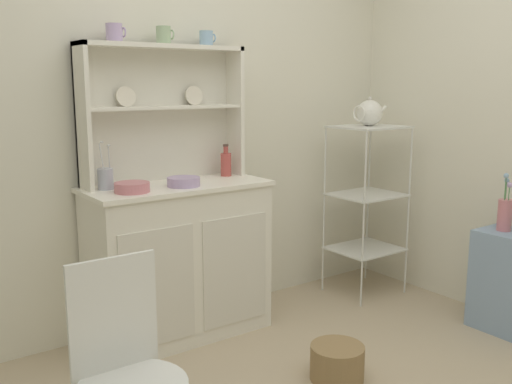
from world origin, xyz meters
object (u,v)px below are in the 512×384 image
(porcelain_teapot, at_px, (369,113))
(bakers_rack, at_px, (367,189))
(bowl_mixing_large, at_px, (132,187))
(jam_bottle, at_px, (226,163))
(hutch_shelf_unit, at_px, (161,103))
(floor_basket, at_px, (337,362))
(hutch_cabinet, at_px, (179,259))
(utensil_jar, at_px, (106,178))
(flower_vase, at_px, (505,213))
(cup_lilac_0, at_px, (114,33))
(wire_chair, at_px, (125,361))

(porcelain_teapot, bearing_deg, bakers_rack, -0.00)
(bakers_rack, xyz_separation_m, bowl_mixing_large, (-1.64, 0.05, 0.18))
(jam_bottle, bearing_deg, bakers_rack, -12.19)
(hutch_shelf_unit, distance_m, floor_basket, 1.65)
(hutch_cabinet, bearing_deg, utensil_jar, 168.24)
(flower_vase, bearing_deg, floor_basket, 175.41)
(cup_lilac_0, bearing_deg, hutch_shelf_unit, 8.80)
(wire_chair, relative_size, utensil_jar, 3.37)
(bakers_rack, xyz_separation_m, wire_chair, (-2.13, -0.96, -0.20))
(wire_chair, relative_size, floor_basket, 3.26)
(bowl_mixing_large, xyz_separation_m, porcelain_teapot, (1.64, -0.05, 0.33))
(bowl_mixing_large, xyz_separation_m, utensil_jar, (-0.08, 0.15, 0.03))
(bowl_mixing_large, height_order, flower_vase, bowl_mixing_large)
(hutch_cabinet, relative_size, floor_basket, 3.87)
(wire_chair, xyz_separation_m, utensil_jar, (0.41, 1.16, 0.41))
(floor_basket, bearing_deg, hutch_cabinet, 112.58)
(hutch_shelf_unit, bearing_deg, bakers_rack, -12.08)
(hutch_shelf_unit, distance_m, utensil_jar, 0.53)
(wire_chair, relative_size, porcelain_teapot, 3.29)
(cup_lilac_0, distance_m, utensil_jar, 0.74)
(cup_lilac_0, distance_m, porcelain_teapot, 1.69)
(jam_bottle, bearing_deg, wire_chair, -134.63)
(cup_lilac_0, xyz_separation_m, bowl_mixing_large, (-0.02, -0.20, -0.77))
(bakers_rack, bearing_deg, jam_bottle, 167.81)
(bakers_rack, height_order, cup_lilac_0, cup_lilac_0)
(hutch_cabinet, xyz_separation_m, utensil_jar, (-0.37, 0.08, 0.48))
(hutch_shelf_unit, bearing_deg, flower_vase, -36.28)
(bakers_rack, height_order, bowl_mixing_large, bakers_rack)
(floor_basket, bearing_deg, bakers_rack, 38.01)
(porcelain_teapot, bearing_deg, hutch_cabinet, 174.71)
(floor_basket, bearing_deg, bowl_mixing_large, 129.10)
(jam_bottle, bearing_deg, floor_basket, -90.11)
(bakers_rack, height_order, flower_vase, bakers_rack)
(hutch_cabinet, relative_size, bowl_mixing_large, 5.70)
(wire_chair, height_order, porcelain_teapot, porcelain_teapot)
(hutch_cabinet, height_order, bowl_mixing_large, bowl_mixing_large)
(floor_basket, height_order, cup_lilac_0, cup_lilac_0)
(wire_chair, xyz_separation_m, jam_bottle, (1.15, 1.17, 0.43))
(bakers_rack, relative_size, jam_bottle, 6.04)
(cup_lilac_0, bearing_deg, jam_bottle, -3.21)
(bakers_rack, relative_size, flower_vase, 3.40)
(cup_lilac_0, bearing_deg, flower_vase, -31.11)
(cup_lilac_0, bearing_deg, wire_chair, -113.00)
(hutch_shelf_unit, bearing_deg, cup_lilac_0, -171.20)
(hutch_shelf_unit, xyz_separation_m, jam_bottle, (0.37, -0.08, -0.36))
(bowl_mixing_large, distance_m, jam_bottle, 0.69)
(floor_basket, distance_m, cup_lilac_0, 1.98)
(floor_basket, relative_size, cup_lilac_0, 2.68)
(wire_chair, bearing_deg, floor_basket, 4.23)
(bowl_mixing_large, distance_m, porcelain_teapot, 1.67)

